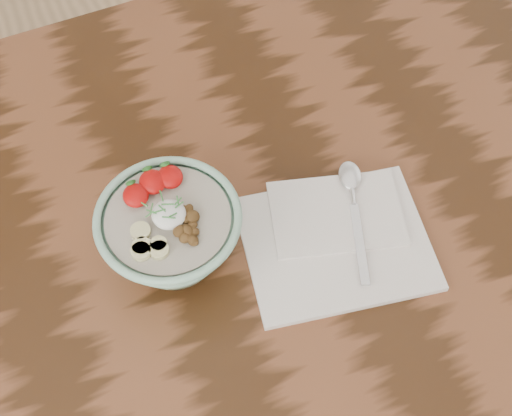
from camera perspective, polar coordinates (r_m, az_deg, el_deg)
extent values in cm
cube|color=#351D0D|center=(103.22, 4.23, 1.62)|extent=(160.00, 90.00, 4.00)
cylinder|color=#4C2D19|center=(181.45, 19.37, 11.59)|extent=(7.00, 7.00, 71.00)
cylinder|color=#8EBFA4|center=(95.10, -6.49, -3.69)|extent=(8.01, 8.01, 1.14)
torus|color=#8EBFA4|center=(87.02, -7.09, -0.79)|extent=(18.22, 18.22, 1.05)
cylinder|color=#B7AC97|center=(87.50, -7.05, -0.98)|extent=(15.45, 15.45, 0.95)
ellipsoid|color=white|center=(86.41, -6.99, -0.51)|extent=(4.21, 4.21, 2.32)
ellipsoid|color=#AF0908|center=(88.36, -9.60, 0.99)|extent=(3.18, 3.49, 1.75)
cone|color=#286623|center=(88.92, -9.92, 1.80)|extent=(1.40, 1.03, 1.52)
ellipsoid|color=#AF0908|center=(89.11, -8.28, 2.08)|extent=(3.34, 3.67, 1.84)
cone|color=#286623|center=(89.72, -8.62, 2.92)|extent=(1.40, 1.03, 1.52)
ellipsoid|color=#AF0908|center=(89.28, -6.89, 2.49)|extent=(3.21, 3.53, 1.76)
cone|color=#286623|center=(89.85, -7.22, 3.29)|extent=(1.40, 1.03, 1.52)
cylinder|color=beige|center=(84.58, -7.76, -3.36)|extent=(2.36, 2.36, 0.70)
cylinder|color=beige|center=(84.81, -9.18, -3.45)|extent=(2.40, 2.40, 0.70)
cylinder|color=beige|center=(85.12, -9.12, -3.06)|extent=(2.36, 2.36, 0.70)
cylinder|color=beige|center=(86.17, -9.22, -1.85)|extent=(2.45, 2.45, 0.70)
cylinder|color=beige|center=(84.98, -7.79, -2.88)|extent=(2.04, 2.04, 0.70)
ellipsoid|color=brown|center=(86.93, -5.85, -0.11)|extent=(1.85, 1.76, 1.03)
ellipsoid|color=brown|center=(86.19, -5.09, -0.69)|extent=(2.34, 2.36, 1.26)
ellipsoid|color=brown|center=(86.20, -5.61, -0.89)|extent=(1.87, 1.90, 0.88)
ellipsoid|color=brown|center=(85.32, -6.15, -1.85)|extent=(2.31, 2.27, 1.10)
ellipsoid|color=brown|center=(85.28, -4.95, -1.93)|extent=(1.35, 1.32, 0.80)
ellipsoid|color=brown|center=(85.71, -5.12, -1.40)|extent=(1.46, 1.16, 0.84)
ellipsoid|color=brown|center=(84.60, -5.05, -2.59)|extent=(1.54, 1.85, 1.19)
ellipsoid|color=brown|center=(84.92, -5.72, -2.39)|extent=(1.71, 1.66, 1.08)
ellipsoid|color=brown|center=(85.27, -5.53, -1.77)|extent=(1.64, 2.03, 0.93)
ellipsoid|color=brown|center=(86.81, -5.41, -0.13)|extent=(1.85, 1.94, 0.93)
ellipsoid|color=brown|center=(84.60, -5.05, -2.60)|extent=(1.47, 1.69, 0.87)
cylinder|color=#378036|center=(85.56, -7.53, -0.02)|extent=(0.58, 1.23, 0.22)
cylinder|color=#378036|center=(85.78, -7.09, 0.30)|extent=(1.45, 0.77, 0.23)
cylinder|color=#378036|center=(85.34, -8.52, -0.49)|extent=(1.23, 0.59, 0.22)
cylinder|color=#378036|center=(85.58, -6.16, 0.26)|extent=(1.26, 0.56, 0.22)
cylinder|color=#378036|center=(85.95, -6.29, 0.63)|extent=(0.40, 1.25, 0.22)
cylinder|color=#378036|center=(85.50, -8.37, -0.28)|extent=(1.06, 1.10, 0.23)
cylinder|color=#378036|center=(86.15, -8.91, 0.28)|extent=(0.69, 0.92, 0.21)
cylinder|color=#378036|center=(84.92, -6.65, -0.55)|extent=(1.06, 0.30, 0.22)
cylinder|color=#378036|center=(86.52, -7.57, 0.97)|extent=(0.33, 1.59, 0.23)
cylinder|color=#378036|center=(84.79, -6.99, -0.76)|extent=(1.48, 0.98, 0.24)
cylinder|color=#378036|center=(85.41, -7.76, -0.24)|extent=(1.60, 0.31, 0.24)
cylinder|color=#378036|center=(85.87, -6.25, 0.55)|extent=(1.18, 0.77, 0.22)
cylinder|color=#378036|center=(85.69, -8.38, -0.07)|extent=(1.00, 1.45, 0.24)
cube|color=white|center=(96.00, 6.43, -2.82)|extent=(27.46, 23.71, 0.94)
cube|color=white|center=(97.46, 6.46, -0.45)|extent=(20.48, 16.68, 0.56)
cube|color=silver|center=(94.97, 8.28, -2.84)|extent=(5.34, 11.80, 0.37)
cylinder|color=silver|center=(98.64, 7.73, 1.11)|extent=(1.80, 3.23, 0.74)
ellipsoid|color=silver|center=(100.17, 7.52, 2.61)|extent=(4.73, 5.68, 1.01)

